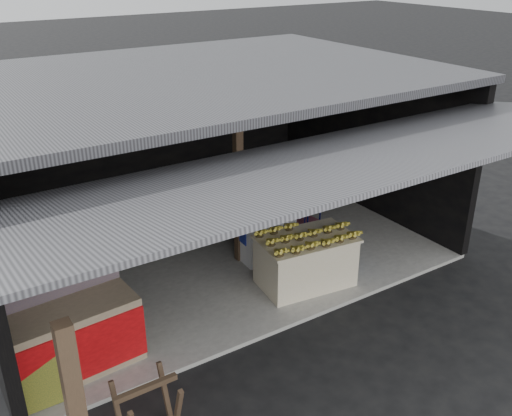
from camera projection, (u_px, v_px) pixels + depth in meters
ground at (294, 327)px, 7.71m from camera, size 80.00×80.00×0.00m
concrete_slab at (206, 250)px, 9.61m from camera, size 7.00×5.00×0.06m
shophouse at (192, 127)px, 8.99m from camera, size 7.40×7.29×3.02m
banana_table at (305, 261)px, 8.44m from camera, size 1.50×1.04×0.77m
banana_pile at (307, 233)px, 8.25m from camera, size 1.38×0.93×0.15m
white_crate at (265, 231)px, 9.16m from camera, size 0.86×0.62×0.92m
neighbor_stall at (71, 335)px, 6.66m from camera, size 1.58×0.81×1.58m
green_signboard at (34, 375)px, 6.12m from camera, size 0.56×0.20×0.83m
sawhorse at (147, 404)px, 5.83m from camera, size 0.68×0.58×0.65m
water_barrel at (335, 249)px, 9.02m from camera, size 0.37×0.37×0.54m
plastic_chair at (303, 202)px, 10.07m from camera, size 0.50×0.50×0.89m
magenta_rug at (293, 233)px, 10.12m from camera, size 1.63×1.20×0.01m
picture_frames at (133, 111)px, 10.57m from camera, size 1.62×0.04×0.46m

